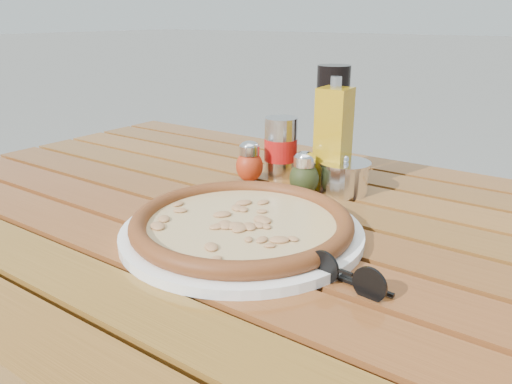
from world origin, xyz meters
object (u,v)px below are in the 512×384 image
Objects in this scene: plate at (242,232)px; oregano_shaker at (304,174)px; pizza at (242,222)px; table at (249,253)px; pepper_shaker at (249,162)px; sunglasses at (347,277)px; olive_oil_cruet at (333,139)px; soda_can at (281,148)px; parmesan_tin at (344,177)px; dark_bottle at (332,121)px.

oregano_shaker is at bearing 95.18° from plate.
pizza is 4.95× the size of oregano_shaker.
pizza reaches higher than table.
pepper_shaker is at bearing 123.55° from pizza.
pepper_shaker is at bearing 147.45° from sunglasses.
plate is 0.29m from olive_oil_cruet.
sunglasses is at bearing -47.28° from soda_can.
sunglasses is at bearing -59.90° from olive_oil_cruet.
parmesan_tin is (0.06, 0.05, -0.01)m from oregano_shaker.
oregano_shaker is at bearing -113.52° from olive_oil_cruet.
soda_can is 1.08× the size of sunglasses.
sunglasses is (0.19, -0.05, -0.01)m from pizza.
plate is at bearing -56.45° from pepper_shaker.
parmesan_tin is at bearing 42.47° from oregano_shaker.
plate is 0.02m from pizza.
table is 3.89× the size of plate.
table is at bearing -54.24° from pepper_shaker.
sunglasses is (0.24, -0.13, 0.09)m from table.
olive_oil_cruet is at bearing 88.76° from pizza.
pizza is 0.27m from parmesan_tin.
olive_oil_cruet reaches higher than pizza.
pepper_shaker is 0.19m from dark_bottle.
pizza is (0.05, -0.08, 0.10)m from table.
plate is 3.00× the size of soda_can.
olive_oil_cruet is 0.38m from sunglasses.
pepper_shaker and oregano_shaker have the same top height.
parmesan_tin reaches higher than plate.
plate is at bearing -97.68° from parmesan_tin.
table is 6.67× the size of olive_oil_cruet.
pepper_shaker is (-0.15, 0.22, 0.03)m from plate.
olive_oil_cruet is at bearing -60.79° from dark_bottle.
olive_oil_cruet is at bearing 165.55° from parmesan_tin.
sunglasses is (0.19, -0.32, -0.08)m from olive_oil_cruet.
table is 12.64× the size of sunglasses.
parmesan_tin is 1.07× the size of sunglasses.
plate is 0.27m from parmesan_tin.
dark_bottle is (0.01, 0.28, 0.19)m from table.
table is 17.07× the size of oregano_shaker.
pepper_shaker is at bearing 125.76° from table.
soda_can is at bearing 108.56° from table.
pepper_shaker reaches higher than plate.
sunglasses is (0.24, -0.41, -0.09)m from dark_bottle.
pepper_shaker reaches higher than parmesan_tin.
soda_can is 0.46m from sunglasses.
soda_can is at bearing -134.75° from dark_bottle.
olive_oil_cruet is (0.15, 0.05, 0.06)m from pepper_shaker.
plate is (0.05, -0.08, 0.08)m from table.
oregano_shaker reaches higher than pizza.
parmesan_tin reaches higher than table.
dark_bottle is at bearing 125.71° from sunglasses.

